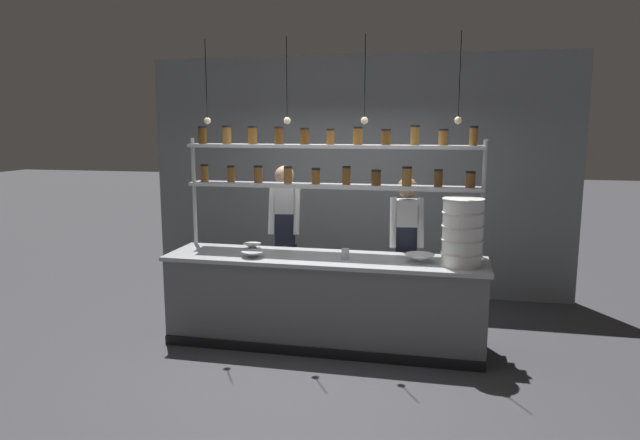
{
  "coord_description": "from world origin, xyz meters",
  "views": [
    {
      "loc": [
        1.16,
        -5.48,
        2.23
      ],
      "look_at": [
        -0.09,
        0.2,
        1.26
      ],
      "focal_mm": 32.0,
      "sensor_mm": 36.0,
      "label": 1
    }
  ],
  "objects_px": {
    "prep_bowl_center_back": "(419,258)",
    "serving_cup_front": "(345,254)",
    "spice_shelf_unit": "(330,168)",
    "prep_bowl_near_left": "(253,254)",
    "prep_bowl_center_front": "(252,246)",
    "container_stack": "(462,232)",
    "chef_center": "(406,243)",
    "chef_left": "(285,229)"
  },
  "relations": [
    {
      "from": "chef_center",
      "to": "prep_bowl_center_back",
      "type": "distance_m",
      "value": 0.65
    },
    {
      "from": "serving_cup_front",
      "to": "prep_bowl_near_left",
      "type": "bearing_deg",
      "value": -172.68
    },
    {
      "from": "container_stack",
      "to": "prep_bowl_center_front",
      "type": "bearing_deg",
      "value": 172.0
    },
    {
      "from": "chef_center",
      "to": "serving_cup_front",
      "type": "distance_m",
      "value": 0.85
    },
    {
      "from": "spice_shelf_unit",
      "to": "prep_bowl_center_back",
      "type": "distance_m",
      "value": 1.31
    },
    {
      "from": "prep_bowl_center_back",
      "to": "serving_cup_front",
      "type": "relative_size",
      "value": 2.71
    },
    {
      "from": "prep_bowl_center_front",
      "to": "prep_bowl_near_left",
      "type": "bearing_deg",
      "value": -69.78
    },
    {
      "from": "container_stack",
      "to": "prep_bowl_near_left",
      "type": "xyz_separation_m",
      "value": [
        -2.03,
        -0.1,
        -0.29
      ]
    },
    {
      "from": "spice_shelf_unit",
      "to": "serving_cup_front",
      "type": "distance_m",
      "value": 0.93
    },
    {
      "from": "chef_center",
      "to": "prep_bowl_center_front",
      "type": "xyz_separation_m",
      "value": [
        -1.62,
        -0.37,
        -0.03
      ]
    },
    {
      "from": "chef_center",
      "to": "prep_bowl_center_front",
      "type": "distance_m",
      "value": 1.66
    },
    {
      "from": "prep_bowl_center_back",
      "to": "spice_shelf_unit",
      "type": "bearing_deg",
      "value": 159.31
    },
    {
      "from": "prep_bowl_center_back",
      "to": "serving_cup_front",
      "type": "distance_m",
      "value": 0.72
    },
    {
      "from": "chef_left",
      "to": "chef_center",
      "type": "xyz_separation_m",
      "value": [
        1.41,
        -0.21,
        -0.06
      ]
    },
    {
      "from": "chef_left",
      "to": "prep_bowl_near_left",
      "type": "height_order",
      "value": "chef_left"
    },
    {
      "from": "container_stack",
      "to": "chef_center",
      "type": "bearing_deg",
      "value": 129.75
    },
    {
      "from": "chef_center",
      "to": "prep_bowl_center_front",
      "type": "height_order",
      "value": "chef_center"
    },
    {
      "from": "chef_center",
      "to": "container_stack",
      "type": "relative_size",
      "value": 2.63
    },
    {
      "from": "spice_shelf_unit",
      "to": "prep_bowl_center_front",
      "type": "distance_m",
      "value": 1.19
    },
    {
      "from": "chef_center",
      "to": "prep_bowl_center_back",
      "type": "relative_size",
      "value": 5.76
    },
    {
      "from": "chef_center",
      "to": "prep_bowl_center_back",
      "type": "bearing_deg",
      "value": -81.29
    },
    {
      "from": "serving_cup_front",
      "to": "chef_center",
      "type": "bearing_deg",
      "value": 49.8
    },
    {
      "from": "prep_bowl_center_front",
      "to": "serving_cup_front",
      "type": "relative_size",
      "value": 1.83
    },
    {
      "from": "chef_left",
      "to": "prep_bowl_center_back",
      "type": "xyz_separation_m",
      "value": [
        1.59,
        -0.83,
        -0.08
      ]
    },
    {
      "from": "spice_shelf_unit",
      "to": "chef_center",
      "type": "distance_m",
      "value": 1.16
    },
    {
      "from": "spice_shelf_unit",
      "to": "prep_bowl_near_left",
      "type": "distance_m",
      "value": 1.2
    },
    {
      "from": "spice_shelf_unit",
      "to": "chef_left",
      "type": "relative_size",
      "value": 1.76
    },
    {
      "from": "container_stack",
      "to": "prep_bowl_near_left",
      "type": "height_order",
      "value": "container_stack"
    },
    {
      "from": "prep_bowl_near_left",
      "to": "prep_bowl_center_back",
      "type": "height_order",
      "value": "prep_bowl_center_back"
    },
    {
      "from": "serving_cup_front",
      "to": "container_stack",
      "type": "bearing_deg",
      "value": -1.15
    },
    {
      "from": "prep_bowl_center_front",
      "to": "chef_center",
      "type": "bearing_deg",
      "value": 12.81
    },
    {
      "from": "chef_left",
      "to": "prep_bowl_center_front",
      "type": "bearing_deg",
      "value": -118.91
    },
    {
      "from": "chef_left",
      "to": "container_stack",
      "type": "height_order",
      "value": "chef_left"
    },
    {
      "from": "container_stack",
      "to": "prep_bowl_center_front",
      "type": "distance_m",
      "value": 2.22
    },
    {
      "from": "container_stack",
      "to": "prep_bowl_center_front",
      "type": "height_order",
      "value": "container_stack"
    },
    {
      "from": "prep_bowl_near_left",
      "to": "prep_bowl_center_back",
      "type": "distance_m",
      "value": 1.65
    },
    {
      "from": "chef_left",
      "to": "prep_bowl_center_front",
      "type": "xyz_separation_m",
      "value": [
        -0.21,
        -0.58,
        -0.09
      ]
    },
    {
      "from": "prep_bowl_near_left",
      "to": "chef_center",
      "type": "bearing_deg",
      "value": 27.65
    },
    {
      "from": "spice_shelf_unit",
      "to": "prep_bowl_center_front",
      "type": "height_order",
      "value": "spice_shelf_unit"
    },
    {
      "from": "chef_left",
      "to": "container_stack",
      "type": "relative_size",
      "value": 2.77
    },
    {
      "from": "container_stack",
      "to": "prep_bowl_center_back",
      "type": "xyz_separation_m",
      "value": [
        -0.39,
        0.05,
        -0.28
      ]
    },
    {
      "from": "spice_shelf_unit",
      "to": "chef_left",
      "type": "height_order",
      "value": "spice_shelf_unit"
    }
  ]
}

